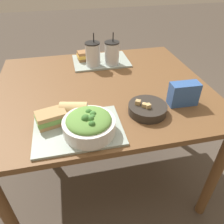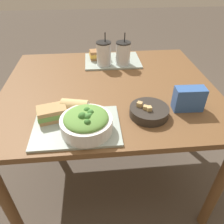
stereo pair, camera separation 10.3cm
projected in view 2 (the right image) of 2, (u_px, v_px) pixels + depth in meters
The scene contains 12 objects.
ground_plane at pixel (110, 169), 1.78m from camera, with size 12.00×12.00×0.00m, color #4C4238.
dining_table at pixel (109, 99), 1.37m from camera, with size 1.26×1.08×0.78m.
tray_near at pixel (77, 127), 1.00m from camera, with size 0.39×0.28×0.01m.
tray_far at pixel (112, 61), 1.59m from camera, with size 0.39×0.28×0.01m.
salad_bowl at pixel (86, 122), 0.94m from camera, with size 0.23×0.23×0.11m.
soup_bowl at pixel (149, 111), 1.06m from camera, with size 0.19×0.19×0.07m.
sandwich_near at pixel (52, 113), 1.02m from camera, with size 0.15×0.12×0.06m.
baguette_near at pixel (75, 107), 1.05m from camera, with size 0.14×0.10×0.07m.
sandwich_far at pixel (99, 55), 1.59m from camera, with size 0.14×0.09×0.06m.
drink_cup_dark at pixel (104, 54), 1.48m from camera, with size 0.10×0.10×0.22m.
drink_cup_red at pixel (123, 54), 1.49m from camera, with size 0.10×0.10×0.22m.
chip_bag at pixel (189, 99), 1.08m from camera, with size 0.15×0.07×0.12m.
Camera 2 is at (-0.09, -1.14, 1.44)m, focal length 35.00 mm.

